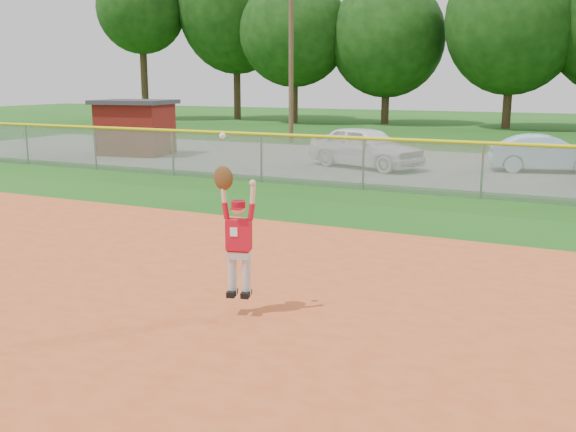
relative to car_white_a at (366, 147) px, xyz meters
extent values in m
plane|color=#194F12|center=(1.44, -14.46, -0.77)|extent=(120.00, 120.00, 0.00)
cube|color=slate|center=(1.44, 1.54, -0.76)|extent=(44.00, 10.00, 0.03)
imported|color=white|center=(0.00, 0.00, 0.00)|extent=(4.71, 3.08, 1.49)
imported|color=#96C6E0|center=(5.96, 1.67, -0.11)|extent=(4.03, 2.21, 1.26)
cube|color=#58120C|center=(-10.14, -0.25, 0.30)|extent=(3.03, 2.45, 2.15)
cube|color=#333338|center=(-10.14, -0.25, 1.46)|extent=(3.42, 2.84, 0.17)
cube|color=gray|center=(1.44, -4.46, -0.02)|extent=(40.00, 0.03, 1.50)
cylinder|color=yellow|center=(1.44, -4.46, 0.73)|extent=(40.00, 0.10, 0.10)
cylinder|color=gray|center=(-11.89, -4.46, -0.02)|extent=(0.06, 0.06, 1.50)
cylinder|color=gray|center=(-8.56, -4.46, -0.02)|extent=(0.06, 0.06, 1.50)
cylinder|color=gray|center=(-5.22, -4.46, -0.02)|extent=(0.06, 0.06, 1.50)
cylinder|color=gray|center=(-1.89, -4.46, -0.02)|extent=(0.06, 0.06, 1.50)
cylinder|color=gray|center=(1.44, -4.46, -0.02)|extent=(0.06, 0.06, 1.50)
cylinder|color=gray|center=(4.78, -4.46, -0.02)|extent=(0.06, 0.06, 1.50)
cylinder|color=#4C3823|center=(-6.56, 7.54, 3.73)|extent=(0.24, 0.24, 9.00)
cylinder|color=#422D1C|center=(-25.80, 20.56, 2.16)|extent=(0.56, 0.56, 5.87)
ellipsoid|color=#193F0F|center=(-25.80, 20.56, 7.89)|extent=(6.95, 6.95, 7.05)
cylinder|color=#422D1C|center=(-19.16, 23.95, 2.27)|extent=(0.56, 0.56, 6.10)
ellipsoid|color=#193F0F|center=(-19.16, 23.95, 8.23)|extent=(9.19, 9.19, 10.85)
cylinder|color=#422D1C|center=(-13.18, 22.07, 1.44)|extent=(0.56, 0.56, 4.43)
ellipsoid|color=#193F0F|center=(-13.18, 22.07, 5.77)|extent=(8.01, 8.01, 7.88)
cylinder|color=#422D1C|center=(-6.63, 23.71, 1.28)|extent=(0.56, 0.56, 4.11)
ellipsoid|color=#193F0F|center=(-6.63, 23.71, 5.29)|extent=(8.19, 8.19, 8.39)
cylinder|color=#422D1C|center=(1.98, 22.69, 1.55)|extent=(0.56, 0.56, 4.64)
ellipsoid|color=#193F0F|center=(1.98, 22.69, 6.08)|extent=(8.57, 8.57, 9.43)
cylinder|color=silver|center=(3.22, -14.90, -0.21)|extent=(0.15, 0.15, 0.54)
cylinder|color=silver|center=(3.40, -14.85, -0.21)|extent=(0.15, 0.15, 0.54)
cube|color=black|center=(3.22, -14.93, -0.44)|extent=(0.16, 0.24, 0.08)
cube|color=black|center=(3.41, -14.88, -0.44)|extent=(0.16, 0.24, 0.08)
cube|color=silver|center=(3.31, -14.88, 0.09)|extent=(0.31, 0.22, 0.11)
cube|color=maroon|center=(3.31, -14.88, 0.16)|extent=(0.32, 0.23, 0.04)
cube|color=red|center=(3.31, -14.88, 0.36)|extent=(0.36, 0.25, 0.41)
cube|color=white|center=(3.29, -14.98, 0.42)|extent=(0.10, 0.03, 0.12)
sphere|color=beige|center=(3.31, -14.88, 0.71)|extent=(0.22, 0.22, 0.18)
cylinder|color=#A30A1B|center=(3.31, -14.88, 0.77)|extent=(0.23, 0.23, 0.09)
cube|color=#A30A1B|center=(3.33, -14.97, 0.73)|extent=(0.16, 0.14, 0.02)
cylinder|color=red|center=(3.14, -14.92, 0.68)|extent=(0.12, 0.10, 0.22)
cylinder|color=beige|center=(3.12, -14.93, 0.90)|extent=(0.09, 0.08, 0.24)
ellipsoid|color=#4C2D14|center=(3.12, -14.93, 1.11)|extent=(0.30, 0.19, 0.32)
sphere|color=white|center=(3.12, -14.93, 1.66)|extent=(0.10, 0.10, 0.08)
cylinder|color=red|center=(3.48, -14.83, 0.68)|extent=(0.12, 0.10, 0.22)
cylinder|color=beige|center=(3.50, -14.83, 0.90)|extent=(0.09, 0.08, 0.24)
sphere|color=beige|center=(3.50, -14.83, 1.06)|extent=(0.11, 0.11, 0.09)
camera|label=1|loc=(7.44, -21.99, 2.35)|focal=40.00mm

